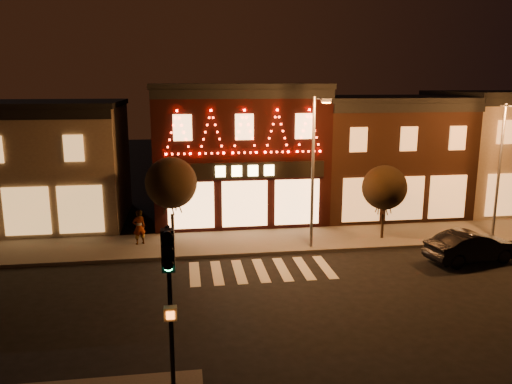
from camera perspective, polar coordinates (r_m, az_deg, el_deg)
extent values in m
plane|color=black|center=(19.63, 2.42, -12.97)|extent=(120.00, 120.00, 0.00)
cube|color=#47423D|center=(27.29, 3.44, -5.46)|extent=(44.00, 4.00, 0.15)
cube|color=#796856|center=(33.24, -25.09, 2.67)|extent=(12.00, 8.00, 7.00)
cube|color=black|center=(32.91, -25.67, 8.95)|extent=(12.20, 8.20, 0.30)
cube|color=black|center=(31.92, -2.20, 4.38)|extent=(10.00, 8.00, 8.00)
cube|color=black|center=(31.62, -2.26, 11.85)|extent=(10.20, 8.20, 0.30)
cube|color=black|center=(27.60, -1.34, 10.97)|extent=(10.00, 0.25, 0.50)
cube|color=black|center=(27.96, -1.28, 2.43)|extent=(9.00, 0.15, 0.90)
cube|color=#FFD87F|center=(27.86, -1.26, 2.40)|extent=(3.40, 0.08, 0.60)
cube|color=#341C12|center=(34.30, 13.83, 3.91)|extent=(9.00, 8.00, 7.20)
cube|color=black|center=(33.99, 14.15, 10.17)|extent=(9.20, 8.20, 0.30)
cube|color=black|center=(30.29, 17.04, 9.04)|extent=(9.00, 0.25, 0.50)
cube|color=#796856|center=(38.57, 26.36, 4.10)|extent=(9.00, 8.00, 7.50)
cube|color=black|center=(38.30, 26.92, 9.88)|extent=(9.20, 8.20, 0.30)
cylinder|color=black|center=(13.63, -9.59, -13.35)|extent=(0.12, 0.12, 4.72)
cube|color=black|center=(12.75, -9.89, -6.49)|extent=(0.33, 0.31, 1.08)
cylinder|color=#19FF72|center=(12.72, -9.84, -8.26)|extent=(0.23, 0.06, 0.23)
cube|color=beige|center=(13.41, -9.62, -13.33)|extent=(0.33, 0.23, 0.35)
cylinder|color=#59595E|center=(25.26, 6.41, 2.07)|extent=(0.15, 0.15, 7.57)
cylinder|color=#59595E|center=(24.17, 7.25, 10.39)|extent=(0.25, 1.51, 0.09)
cube|color=#59595E|center=(23.47, 7.93, 10.21)|extent=(0.50, 0.31, 0.17)
cube|color=orange|center=(23.48, 7.92, 9.95)|extent=(0.38, 0.22, 0.05)
cylinder|color=#59595E|center=(29.82, 25.70, 2.08)|extent=(0.14, 0.14, 7.15)
cylinder|color=#59595E|center=(28.82, 26.88, 8.65)|extent=(0.38, 1.42, 0.09)
cylinder|color=black|center=(27.07, -9.37, -3.97)|extent=(0.17, 0.17, 1.46)
sphere|color=black|center=(26.50, -9.55, 1.03)|extent=(2.67, 2.67, 2.67)
cylinder|color=black|center=(28.10, 14.05, -3.75)|extent=(0.14, 0.14, 1.29)
sphere|color=black|center=(27.61, 14.28, 0.50)|extent=(2.37, 2.37, 2.37)
imported|color=black|center=(26.22, 23.17, -5.68)|extent=(4.67, 2.26, 1.47)
imported|color=gray|center=(26.84, -13.04, -3.87)|extent=(0.78, 0.67, 1.82)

